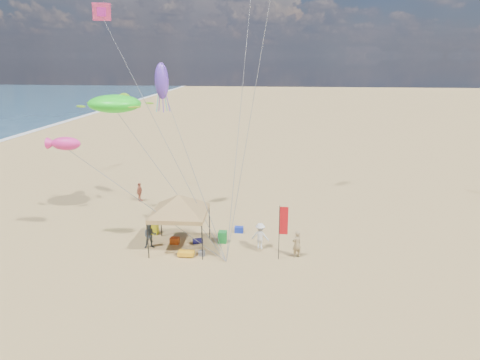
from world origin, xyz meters
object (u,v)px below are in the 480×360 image
Objects in this scene: chair_yellow at (154,229)px; person_near_b at (150,236)px; cooler_red at (175,241)px; chair_green at (223,237)px; cooler_blue at (239,230)px; person_far_a at (140,192)px; canopy_tent at (179,197)px; person_near_c at (260,236)px; person_near_a at (297,244)px; feather_flag at (282,224)px; beach_cart at (186,253)px.

chair_yellow is 0.46× the size of person_near_b.
chair_green reaches higher than cooler_red.
person_far_a is (-8.32, 5.35, 0.55)m from cooler_blue.
person_near_c is (4.67, 0.30, -2.36)m from canopy_tent.
chair_green is (2.36, 0.95, -2.80)m from canopy_tent.
person_near_a is 1.06× the size of person_far_a.
canopy_tent is 6.11m from feather_flag.
canopy_tent is at bearing -141.11° from person_far_a.
chair_yellow is (-2.15, 1.78, -2.80)m from canopy_tent.
chair_yellow is 2.10m from person_near_b.
person_near_a is (6.18, 0.58, 0.58)m from beach_cart.
cooler_blue is at bearing 62.58° from chair_green.
cooler_red and cooler_blue have the same top height.
person_near_c reaches higher than cooler_blue.
person_near_b is at bearing -172.40° from canopy_tent.
feather_flag is 3.52× the size of beach_cart.
cooler_red is 1.95m from beach_cart.
cooler_red is 2.13m from chair_yellow.
chair_green is at bearing 21.88° from canopy_tent.
feather_flag is at bearing -25.10° from person_near_b.
feather_flag is 8.73m from chair_yellow.
chair_green is at bearing -53.30° from person_near_a.
beach_cart is at bearing -141.90° from person_far_a.
beach_cart is 0.59× the size of person_near_b.
cooler_red is 5.20m from person_near_c.
person_near_c is at bearing 19.73° from beach_cart.
cooler_red reaches higher than beach_cart.
canopy_tent reaches higher than person_near_c.
canopy_tent is at bearing 116.52° from beach_cart.
canopy_tent reaches higher than chair_yellow.
person_near_b is (-4.12, -1.18, 0.41)m from chair_green.
cooler_blue is 5.71m from person_near_b.
beach_cart is 6.23m from person_near_a.
cooler_blue is 0.35× the size of person_near_b.
person_near_b is (-4.95, -2.79, 0.57)m from cooler_blue.
feather_flag is at bearing -18.88° from chair_yellow.
person_far_a is (-7.49, 6.96, 0.39)m from chair_green.
feather_flag is at bearing -9.42° from canopy_tent.
chair_green and chair_yellow have the same top height.
cooler_blue is at bearing 29.66° from cooler_red.
cooler_blue is (-2.75, 3.54, -1.92)m from feather_flag.
chair_green is (-0.83, -1.60, 0.16)m from cooler_blue.
person_far_a is at bearing -69.63° from person_near_a.
cooler_blue is at bearing -116.86° from person_far_a.
person_near_b is at bearing -150.65° from cooler_blue.
chair_yellow reaches higher than cooler_red.
beach_cart is at bearing -47.17° from chair_yellow.
cooler_blue is 0.77× the size of chair_yellow.
person_far_a is at bearing 122.99° from canopy_tent.
feather_flag reaches higher than beach_cart.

